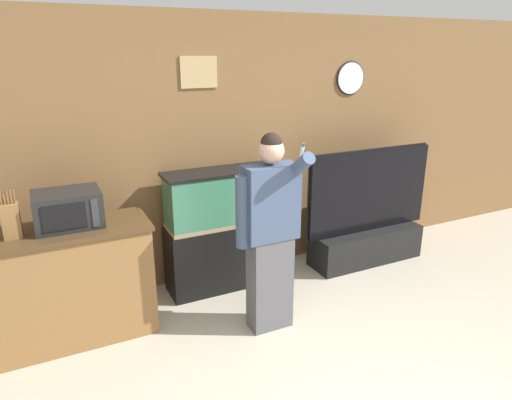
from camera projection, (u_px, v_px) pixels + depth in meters
name	position (u px, v px, depth m)	size (l,w,h in m)	color
wall_back_paneled	(227.00, 150.00, 4.54)	(10.00, 0.08, 2.60)	brown
counter_island	(68.00, 285.00, 3.62)	(1.33, 0.54, 0.96)	brown
microwave	(68.00, 209.00, 3.49)	(0.49, 0.37, 0.28)	black
knife_block	(11.00, 220.00, 3.28)	(0.12, 0.12, 0.36)	brown
aquarium_on_stand	(222.00, 230.00, 4.42)	(1.09, 0.38, 1.19)	black
tv_on_stand	(367.00, 230.00, 5.02)	(1.54, 0.40, 1.27)	black
person_standing	(270.00, 232.00, 3.65)	(0.52, 0.40, 1.67)	#515156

